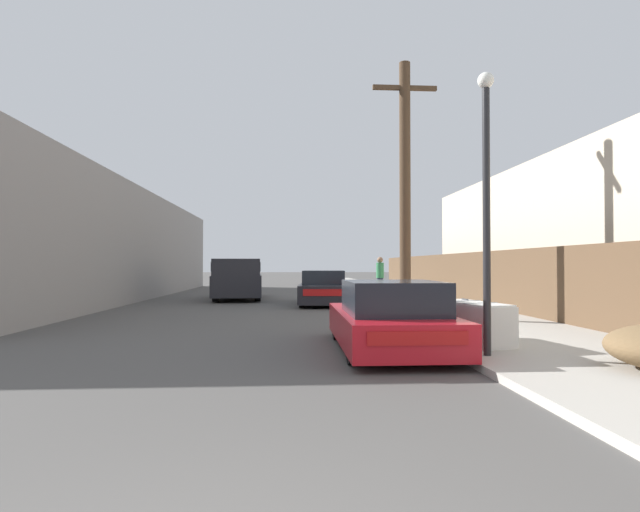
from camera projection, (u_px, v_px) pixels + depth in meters
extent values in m
cube|color=#ADA89E|center=(383.00, 294.00, 25.61)|extent=(4.20, 63.00, 0.12)
cube|color=silver|center=(472.00, 323.00, 9.32)|extent=(1.01, 1.90, 0.72)
cube|color=white|center=(472.00, 303.00, 9.33)|extent=(0.97, 1.82, 0.03)
cube|color=#333335|center=(465.00, 299.00, 9.92)|extent=(0.07, 0.20, 0.02)
cube|color=gray|center=(464.00, 301.00, 9.61)|extent=(0.69, 0.20, 0.01)
cube|color=gray|center=(480.00, 303.00, 9.07)|extent=(0.69, 0.20, 0.01)
cube|color=red|center=(389.00, 327.00, 9.20)|extent=(1.90, 4.25, 0.57)
cube|color=black|center=(393.00, 297.00, 8.83)|extent=(1.62, 2.04, 0.57)
cube|color=#B21414|center=(418.00, 338.00, 7.07)|extent=(1.46, 0.04, 0.20)
cylinder|color=black|center=(338.00, 325.00, 10.46)|extent=(0.20, 0.62, 0.62)
cylinder|color=black|center=(415.00, 324.00, 10.55)|extent=(0.20, 0.62, 0.62)
cylinder|color=black|center=(354.00, 345.00, 7.84)|extent=(0.20, 0.62, 0.62)
cylinder|color=black|center=(455.00, 344.00, 7.93)|extent=(0.20, 0.62, 0.62)
cube|color=black|center=(323.00, 292.00, 19.81)|extent=(2.18, 4.65, 0.68)
cube|color=black|center=(323.00, 277.00, 19.64)|extent=(1.77, 2.65, 0.54)
cube|color=#B21414|center=(323.00, 293.00, 17.54)|extent=(1.44, 0.14, 0.24)
cylinder|color=black|center=(305.00, 295.00, 21.22)|extent=(0.24, 0.62, 0.61)
cylinder|color=black|center=(342.00, 295.00, 21.21)|extent=(0.24, 0.62, 0.61)
cylinder|color=black|center=(302.00, 299.00, 18.41)|extent=(0.24, 0.62, 0.61)
cylinder|color=black|center=(345.00, 299.00, 18.40)|extent=(0.24, 0.62, 0.61)
cube|color=#232328|center=(238.00, 284.00, 23.17)|extent=(2.44, 5.87, 0.91)
cube|color=#232328|center=(237.00, 267.00, 21.61)|extent=(2.12, 2.70, 0.71)
cube|color=black|center=(237.00, 267.00, 21.61)|extent=(2.16, 2.65, 0.39)
cylinder|color=black|center=(258.00, 292.00, 21.51)|extent=(0.31, 0.86, 0.85)
cylinder|color=black|center=(216.00, 292.00, 21.28)|extent=(0.31, 0.86, 0.85)
cylinder|color=black|center=(258.00, 288.00, 25.05)|extent=(0.31, 0.86, 0.85)
cylinder|color=black|center=(222.00, 288.00, 24.82)|extent=(0.31, 0.86, 0.85)
cylinder|color=#4C3826|center=(405.00, 189.00, 13.83)|extent=(0.31, 0.31, 7.09)
cube|color=#4C3826|center=(405.00, 88.00, 13.88)|extent=(1.80, 0.12, 0.12)
cylinder|color=#232326|center=(487.00, 221.00, 8.01)|extent=(0.12, 0.12, 4.30)
sphere|color=white|center=(486.00, 80.00, 8.05)|extent=(0.26, 0.26, 0.26)
cube|color=brown|center=(482.00, 279.00, 17.57)|extent=(0.08, 31.86, 1.92)
cube|color=gray|center=(78.00, 246.00, 23.29)|extent=(7.00, 27.42, 4.95)
cylinder|color=#282D42|center=(380.00, 288.00, 22.41)|extent=(0.28, 0.28, 0.87)
cylinder|color=#337F4C|center=(380.00, 270.00, 22.43)|extent=(0.34, 0.34, 0.69)
sphere|color=#8C664C|center=(380.00, 260.00, 22.44)|extent=(0.26, 0.26, 0.26)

